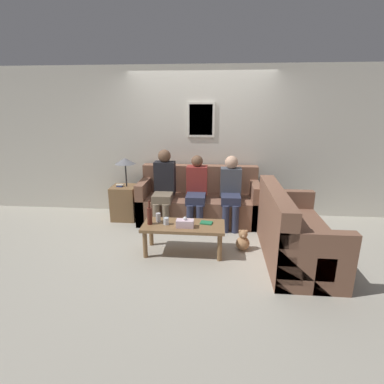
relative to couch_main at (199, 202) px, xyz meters
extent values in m
plane|color=#ADA899|center=(0.00, -0.49, -0.33)|extent=(16.00, 16.00, 0.00)
cube|color=silver|center=(0.00, 0.43, 0.97)|extent=(9.00, 0.06, 2.60)
cube|color=silver|center=(0.00, 0.39, 1.37)|extent=(0.48, 0.02, 0.60)
cube|color=beige|center=(0.00, 0.38, 1.37)|extent=(0.40, 0.01, 0.52)
cube|color=brown|center=(0.00, -0.05, -0.10)|extent=(2.02, 0.80, 0.45)
cube|color=brown|center=(0.00, 0.25, 0.36)|extent=(2.02, 0.20, 0.48)
cube|color=brown|center=(-0.94, -0.05, 0.03)|extent=(0.14, 0.80, 0.71)
cube|color=brown|center=(0.94, -0.05, 0.03)|extent=(0.14, 0.80, 0.71)
cube|color=brown|center=(1.36, -1.24, -0.10)|extent=(0.80, 1.66, 0.45)
cube|color=brown|center=(1.06, -1.24, 0.36)|extent=(0.20, 1.66, 0.48)
cube|color=brown|center=(1.36, -1.99, 0.03)|extent=(0.80, 0.14, 0.71)
cube|color=brown|center=(1.36, -0.48, 0.03)|extent=(0.80, 0.14, 0.71)
cube|color=olive|center=(-0.13, -1.22, 0.06)|extent=(1.10, 0.48, 0.04)
cylinder|color=olive|center=(-0.62, -1.40, -0.14)|extent=(0.06, 0.06, 0.37)
cylinder|color=olive|center=(0.36, -1.40, -0.14)|extent=(0.06, 0.06, 0.37)
cylinder|color=olive|center=(-0.62, -1.03, -0.14)|extent=(0.06, 0.06, 0.37)
cylinder|color=olive|center=(0.36, -1.03, -0.14)|extent=(0.06, 0.06, 0.37)
cube|color=olive|center=(-1.30, -0.06, -0.03)|extent=(0.42, 0.42, 0.60)
cylinder|color=#262628|center=(-1.25, -0.06, 0.48)|extent=(0.02, 0.02, 0.41)
cone|color=slate|center=(-1.25, -0.06, 0.71)|extent=(0.34, 0.34, 0.10)
cube|color=navy|center=(-1.36, -0.08, 0.28)|extent=(0.10, 0.09, 0.02)
cube|color=beige|center=(-1.36, -0.08, 0.30)|extent=(0.13, 0.08, 0.02)
cylinder|color=#562319|center=(-0.58, -1.24, 0.20)|extent=(0.07, 0.07, 0.23)
cylinder|color=#562319|center=(-0.58, -1.24, 0.37)|extent=(0.03, 0.03, 0.10)
cylinder|color=silver|center=(-0.36, -1.23, 0.13)|extent=(0.07, 0.07, 0.09)
cube|color=#237547|center=(0.18, -1.14, 0.09)|extent=(0.18, 0.14, 0.02)
cylinder|color=#BCBCC1|center=(-0.48, -1.14, 0.14)|extent=(0.07, 0.07, 0.12)
cube|color=silver|center=(-0.10, -1.30, 0.13)|extent=(0.23, 0.12, 0.10)
sphere|color=white|center=(-0.10, -1.30, 0.20)|extent=(0.05, 0.05, 0.05)
cube|color=#756651|center=(-0.57, -0.30, 0.17)|extent=(0.31, 0.42, 0.14)
cylinder|color=#756651|center=(-0.65, -0.51, -0.10)|extent=(0.11, 0.11, 0.45)
cylinder|color=#756651|center=(-0.49, -0.51, -0.10)|extent=(0.11, 0.11, 0.45)
cube|color=black|center=(-0.57, -0.09, 0.44)|extent=(0.34, 0.22, 0.55)
sphere|color=brown|center=(-0.57, -0.09, 0.81)|extent=(0.21, 0.21, 0.21)
cube|color=#2D334C|center=(-0.03, -0.30, 0.17)|extent=(0.31, 0.45, 0.14)
cylinder|color=#2D334C|center=(-0.11, -0.53, -0.10)|extent=(0.11, 0.11, 0.45)
cylinder|color=#2D334C|center=(0.05, -0.53, -0.10)|extent=(0.11, 0.11, 0.45)
cube|color=maroon|center=(-0.03, -0.08, 0.41)|extent=(0.34, 0.22, 0.48)
sphere|color=brown|center=(-0.03, -0.08, 0.74)|extent=(0.19, 0.19, 0.19)
cube|color=#2D334C|center=(0.53, -0.29, 0.17)|extent=(0.31, 0.41, 0.14)
cylinder|color=#2D334C|center=(0.45, -0.49, -0.10)|extent=(0.11, 0.11, 0.45)
cylinder|color=#2D334C|center=(0.61, -0.49, -0.10)|extent=(0.11, 0.11, 0.45)
cube|color=#474C56|center=(0.53, -0.08, 0.40)|extent=(0.34, 0.22, 0.46)
sphere|color=tan|center=(0.53, -0.08, 0.73)|extent=(0.21, 0.21, 0.21)
sphere|color=#A87A51|center=(0.69, -1.07, -0.23)|extent=(0.19, 0.19, 0.19)
sphere|color=#A87A51|center=(0.69, -1.07, -0.09)|extent=(0.12, 0.12, 0.12)
sphere|color=#A87A51|center=(0.64, -1.07, -0.05)|extent=(0.04, 0.04, 0.04)
sphere|color=#A87A51|center=(0.73, -1.07, -0.05)|extent=(0.04, 0.04, 0.04)
sphere|color=tan|center=(0.69, -1.12, -0.10)|extent=(0.05, 0.05, 0.05)
camera|label=1|loc=(0.32, -4.92, 1.65)|focal=28.00mm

